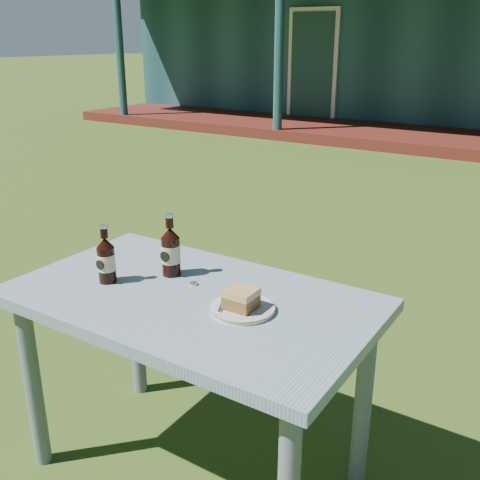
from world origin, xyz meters
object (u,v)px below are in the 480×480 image
Objects in this scene: cafe_table at (191,322)px; cola_bottle_near at (171,251)px; plate at (242,308)px; cola_bottle_far at (106,259)px; cake_slice at (241,298)px.

cafe_table is 0.27m from cola_bottle_near.
cafe_table is at bearing 179.23° from plate.
cafe_table is 5.88× the size of plate.
cola_bottle_near reaches higher than plate.
cola_bottle_near is at bearing 148.47° from cafe_table.
cola_bottle_near reaches higher than cola_bottle_far.
cola_bottle_near reaches higher than cake_slice.
cake_slice is at bearing -86.89° from plate.
cafe_table is 5.34× the size of cola_bottle_near.
cola_bottle_near is (-0.16, 0.10, 0.19)m from cafe_table.
cola_bottle_far is (-0.51, -0.06, 0.04)m from cake_slice.
cola_bottle_near is 0.22m from cola_bottle_far.
cola_bottle_near is (-0.36, 0.10, 0.08)m from plate.
plate is 0.04m from cake_slice.
cake_slice is 0.38m from cola_bottle_near.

